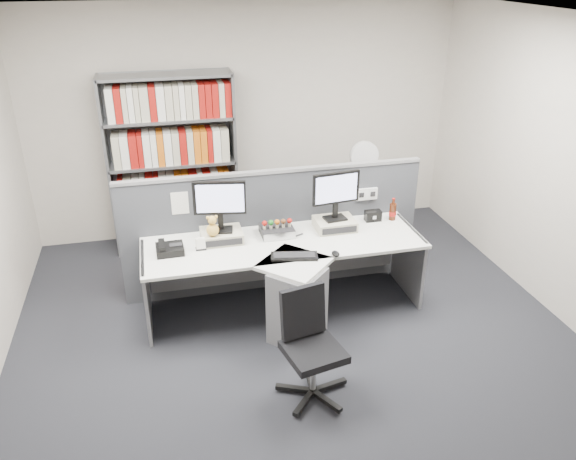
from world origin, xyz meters
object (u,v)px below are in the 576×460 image
object	(u,v)px
speaker	(373,216)
filing_cabinet	(360,215)
monitor_left	(220,202)
keyboard	(294,256)
monitor_right	(336,192)
desk_phone	(169,249)
desk_fan	(364,159)
desk_calendar	(201,245)
desktop_pc	(277,231)
office_chair	(310,342)
desk	(289,278)
mouse	(336,254)
cola_bottle	(393,212)
shelving_unit	(173,166)

from	to	relation	value
speaker	filing_cabinet	world-z (taller)	speaker
monitor_left	keyboard	distance (m)	0.84
monitor_right	desk_phone	xyz separation A→B (m)	(-1.59, -0.13, -0.35)
monitor_right	desk_fan	size ratio (longest dim) A/B	0.87
desk_calendar	desk_fan	xyz separation A→B (m)	(1.96, 1.15, 0.28)
desktop_pc	office_chair	bearing A→B (deg)	-91.99
keyboard	monitor_right	bearing A→B (deg)	42.44
desktop_pc	desk_calendar	bearing A→B (deg)	-169.59
desk	monitor_right	world-z (taller)	monitor_right
mouse	desk_phone	world-z (taller)	desk_phone
monitor_right	keyboard	bearing A→B (deg)	-137.56
speaker	filing_cabinet	size ratio (longest dim) A/B	0.23
filing_cabinet	desk_fan	distance (m)	0.69
filing_cabinet	office_chair	xyz separation A→B (m)	(-1.28, -2.37, 0.11)
cola_bottle	desk_calendar	bearing A→B (deg)	-174.09
monitor_right	mouse	xyz separation A→B (m)	(-0.16, -0.53, -0.36)
monitor_right	desk_calendar	xyz separation A→B (m)	(-1.31, -0.13, -0.34)
desk_fan	monitor_right	bearing A→B (deg)	-122.84
desktop_pc	desk_calendar	world-z (taller)	desk_calendar
shelving_unit	filing_cabinet	xyz separation A→B (m)	(2.10, -0.45, -0.63)
desk_phone	office_chair	world-z (taller)	office_chair
keyboard	shelving_unit	bearing A→B (deg)	115.34
office_chair	desk_phone	bearing A→B (deg)	128.28
mouse	desk_calendar	bearing A→B (deg)	160.83
desktop_pc	office_chair	xyz separation A→B (m)	(-0.05, -1.35, -0.30)
keyboard	desktop_pc	bearing A→B (deg)	96.07
mouse	filing_cabinet	xyz separation A→B (m)	(0.82, 1.55, -0.39)
desk_phone	speaker	xyz separation A→B (m)	(2.01, 0.22, 0.01)
desk	speaker	bearing A→B (deg)	25.88
speaker	filing_cabinet	distance (m)	1.05
desktop_pc	keyboard	bearing A→B (deg)	-83.93
desk	desk_calendar	distance (m)	0.86
desk	office_chair	distance (m)	0.97
desktop_pc	cola_bottle	world-z (taller)	cola_bottle
speaker	shelving_unit	bearing A→B (deg)	143.66
mouse	shelving_unit	bearing A→B (deg)	122.72
desk	filing_cabinet	world-z (taller)	desk
keyboard	office_chair	size ratio (longest dim) A/B	0.50
keyboard	desk_fan	xyz separation A→B (m)	(1.18, 1.49, 0.31)
speaker	office_chair	xyz separation A→B (m)	(-1.05, -1.44, -0.31)
monitor_left	mouse	size ratio (longest dim) A/B	4.59
filing_cabinet	desk_fan	xyz separation A→B (m)	(0.00, -0.00, 0.69)
desk	desktop_pc	size ratio (longest dim) A/B	8.55
monitor_left	desk_phone	bearing A→B (deg)	-164.75
keyboard	desk_fan	distance (m)	1.93
desktop_pc	cola_bottle	bearing A→B (deg)	3.13
monitor_left	monitor_right	size ratio (longest dim) A/B	1.02
desk_phone	desk_fan	bearing A→B (deg)	27.12
speaker	cola_bottle	bearing A→B (deg)	-6.36
cola_bottle	desk_fan	distance (m)	0.98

